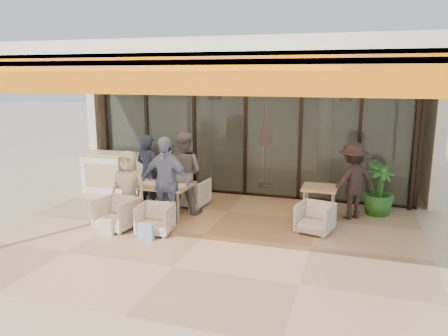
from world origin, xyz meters
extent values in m
plane|color=#C6B293|center=(0.00, 0.00, 0.00)|extent=(70.00, 70.00, 0.00)
cube|color=tan|center=(0.00, 0.00, 0.01)|extent=(8.00, 6.00, 0.01)
cube|color=silver|center=(0.00, 0.00, 3.30)|extent=(8.00, 6.00, 0.20)
cube|color=orange|center=(0.00, -2.94, 3.02)|extent=(8.00, 0.12, 0.45)
cube|color=orange|center=(0.00, -2.25, 3.14)|extent=(8.00, 1.50, 0.06)
cylinder|color=black|center=(-3.88, 2.88, 1.60)|extent=(0.12, 0.12, 3.20)
cylinder|color=black|center=(3.88, 2.88, 1.60)|extent=(0.12, 0.12, 3.20)
cube|color=#9EADA3|center=(0.00, 3.00, 1.60)|extent=(8.00, 0.03, 3.20)
cube|color=black|center=(0.00, 3.00, 0.04)|extent=(8.00, 0.10, 0.08)
cube|color=black|center=(0.00, 3.00, 3.16)|extent=(8.00, 0.10, 0.08)
cube|color=black|center=(-4.00, 3.00, 1.60)|extent=(0.08, 0.10, 3.20)
cube|color=black|center=(-2.70, 3.00, 1.60)|extent=(0.08, 0.10, 3.20)
cube|color=black|center=(-1.35, 3.00, 1.60)|extent=(0.08, 0.10, 3.20)
cube|color=black|center=(0.00, 3.00, 1.60)|extent=(0.08, 0.10, 3.20)
cube|color=black|center=(1.35, 3.00, 1.60)|extent=(0.08, 0.10, 3.20)
cube|color=black|center=(2.70, 3.00, 1.60)|extent=(0.08, 0.10, 3.20)
cube|color=black|center=(4.00, 3.00, 1.60)|extent=(0.08, 0.10, 3.20)
cube|color=silver|center=(0.00, 6.50, 1.70)|extent=(9.00, 0.25, 3.40)
cube|color=silver|center=(-4.40, 4.75, 1.70)|extent=(0.25, 3.50, 3.40)
cube|color=silver|center=(4.40, 4.75, 1.70)|extent=(0.25, 3.50, 3.40)
cube|color=silver|center=(0.00, 4.75, 3.40)|extent=(9.00, 3.50, 0.25)
cube|color=tan|center=(0.00, 4.75, 0.01)|extent=(8.00, 3.50, 0.02)
cylinder|color=silver|center=(-1.60, 4.60, 1.50)|extent=(0.40, 0.40, 3.00)
cylinder|color=silver|center=(1.80, 4.60, 1.50)|extent=(0.40, 0.40, 3.00)
cylinder|color=black|center=(-1.20, 4.20, 3.00)|extent=(0.03, 0.03, 0.70)
cube|color=black|center=(-1.20, 4.20, 2.55)|extent=(0.30, 0.30, 0.40)
sphere|color=#FFBF72|center=(-1.20, 4.20, 2.55)|extent=(0.18, 0.18, 0.18)
cylinder|color=black|center=(2.30, 4.20, 3.00)|extent=(0.03, 0.03, 0.70)
cube|color=black|center=(2.30, 4.20, 2.55)|extent=(0.30, 0.30, 0.40)
sphere|color=#FFBF72|center=(2.30, 4.20, 2.55)|extent=(0.18, 0.18, 0.18)
cylinder|color=black|center=(0.30, 4.00, 0.05)|extent=(0.40, 0.40, 0.05)
cylinder|color=black|center=(0.30, 4.00, 1.05)|extent=(0.04, 0.04, 2.10)
cone|color=#ED4414|center=(0.30, 4.00, 1.70)|extent=(0.32, 0.32, 1.10)
cube|color=silver|center=(-3.24, 2.30, 0.50)|extent=(1.80, 0.60, 1.00)
cube|color=tan|center=(-3.24, 2.30, 1.01)|extent=(1.85, 0.65, 0.06)
cube|color=tan|center=(-3.24, 1.99, 0.50)|extent=(1.50, 0.02, 0.60)
cube|color=tan|center=(-1.37, 0.77, 0.72)|extent=(1.50, 0.90, 0.05)
cube|color=white|center=(-1.37, 0.77, 0.74)|extent=(1.30, 0.35, 0.01)
cylinder|color=tan|center=(-1.99, 0.45, 0.35)|extent=(0.06, 0.06, 0.70)
cylinder|color=tan|center=(-0.75, 0.45, 0.35)|extent=(0.06, 0.06, 0.70)
cylinder|color=tan|center=(-1.99, 1.09, 0.35)|extent=(0.06, 0.06, 0.70)
cylinder|color=tan|center=(-0.75, 1.09, 0.35)|extent=(0.06, 0.06, 0.70)
cylinder|color=white|center=(-1.82, 0.62, 0.81)|extent=(0.06, 0.06, 0.11)
cylinder|color=white|center=(-1.62, 0.97, 0.81)|extent=(0.06, 0.06, 0.11)
cylinder|color=white|center=(-1.32, 0.67, 0.81)|extent=(0.06, 0.06, 0.11)
cylinder|color=white|center=(-1.07, 0.95, 0.81)|extent=(0.06, 0.06, 0.11)
cylinder|color=white|center=(-0.87, 0.57, 0.81)|extent=(0.06, 0.06, 0.11)
cylinder|color=white|center=(-1.92, 0.82, 0.81)|extent=(0.06, 0.06, 0.11)
cylinder|color=maroon|center=(-1.92, 0.92, 0.83)|extent=(0.07, 0.07, 0.16)
cylinder|color=black|center=(-1.47, 1.05, 0.83)|extent=(0.09, 0.09, 0.17)
cylinder|color=black|center=(-1.47, 1.05, 0.93)|extent=(0.10, 0.10, 0.01)
cylinder|color=white|center=(-1.82, 0.47, 0.76)|extent=(0.22, 0.22, 0.01)
cylinder|color=white|center=(-0.92, 0.47, 0.76)|extent=(0.22, 0.22, 0.01)
cylinder|color=white|center=(-1.82, 1.09, 0.76)|extent=(0.22, 0.22, 0.01)
cylinder|color=white|center=(-0.92, 1.09, 0.76)|extent=(0.22, 0.22, 0.01)
imported|color=silver|center=(-1.79, 1.72, 0.30)|extent=(0.64, 0.61, 0.60)
imported|color=silver|center=(-0.95, 1.72, 0.37)|extent=(0.77, 0.73, 0.73)
imported|color=silver|center=(-1.79, -0.18, 0.36)|extent=(0.80, 0.76, 0.72)
imported|color=silver|center=(-0.95, -0.18, 0.33)|extent=(0.69, 0.66, 0.65)
imported|color=#1A233A|center=(-1.79, 1.22, 0.86)|extent=(0.72, 0.57, 1.73)
imported|color=slate|center=(-0.95, 1.22, 0.91)|extent=(0.91, 0.72, 1.82)
imported|color=beige|center=(-1.79, 0.32, 0.75)|extent=(0.77, 0.53, 1.50)
imported|color=#738BC1|center=(-0.95, 0.32, 0.92)|extent=(1.13, 0.58, 1.84)
cube|color=silver|center=(-1.79, -0.58, 0.17)|extent=(0.30, 0.10, 0.34)
cube|color=#99BFD8|center=(-0.95, -0.58, 0.17)|extent=(0.30, 0.10, 0.34)
cube|color=tan|center=(1.98, 1.54, 0.72)|extent=(0.70, 0.70, 0.05)
cylinder|color=tan|center=(1.70, 1.26, 0.35)|extent=(0.05, 0.05, 0.70)
cylinder|color=tan|center=(2.26, 1.26, 0.35)|extent=(0.05, 0.05, 0.70)
cylinder|color=tan|center=(1.70, 1.82, 0.35)|extent=(0.05, 0.05, 0.70)
cylinder|color=tan|center=(2.26, 1.82, 0.35)|extent=(0.05, 0.05, 0.70)
imported|color=silver|center=(1.98, 0.79, 0.33)|extent=(0.77, 0.74, 0.66)
imported|color=black|center=(2.62, 1.89, 0.82)|extent=(1.20, 1.16, 1.64)
imported|color=#1E5919|center=(3.17, 2.31, 0.59)|extent=(0.93, 0.93, 1.18)
camera|label=1|loc=(2.70, -7.40, 3.01)|focal=35.00mm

